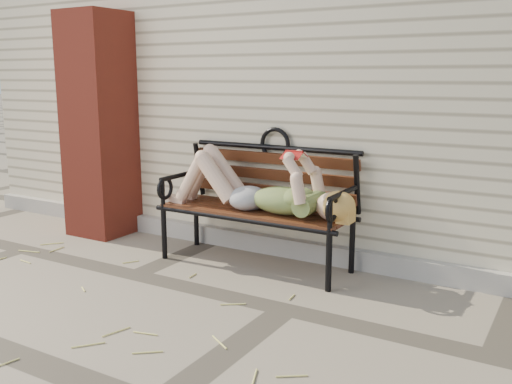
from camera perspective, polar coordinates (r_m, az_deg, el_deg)
The scene contains 7 objects.
ground at distance 3.66m, azimuth 2.95°, elevation -11.65°, with size 80.00×80.00×0.00m, color gray.
house_wall at distance 6.19m, azimuth 16.33°, elevation 11.64°, with size 8.00×4.00×3.00m, color beige.
foundation_strip at distance 4.47m, azimuth 8.76°, elevation -6.41°, with size 8.00×0.10×0.15m, color #AFA79E.
brick_pillar at distance 5.38m, azimuth -15.38°, elevation 6.43°, with size 0.50×0.50×2.00m, color maroon.
garden_bench at distance 4.39m, azimuth 0.51°, elevation 0.31°, with size 1.61×0.64×1.05m.
reading_woman at distance 4.27m, azimuth -0.20°, elevation 0.47°, with size 1.52×0.35×0.48m.
straw_scatter at distance 3.75m, azimuth -14.47°, elevation -11.36°, with size 3.06×1.68×0.01m.
Camera 1 is at (1.54, -2.99, 1.44)m, focal length 40.00 mm.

